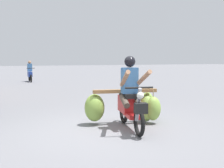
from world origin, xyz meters
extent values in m
plane|color=slate|center=(0.00, 0.00, 0.00)|extent=(120.00, 120.00, 0.00)
torus|color=black|center=(0.48, -0.67, 0.28)|extent=(0.19, 0.56, 0.56)
torus|color=black|center=(0.71, 0.51, 0.28)|extent=(0.19, 0.56, 0.56)
cube|color=red|center=(0.58, -0.18, 0.32)|extent=(0.35, 0.60, 0.08)
cube|color=red|center=(0.65, 0.21, 0.50)|extent=(0.40, 0.68, 0.36)
cube|color=black|center=(0.64, 0.14, 0.72)|extent=(0.37, 0.64, 0.10)
cylinder|color=gray|center=(0.49, -0.61, 0.62)|extent=(0.12, 0.29, 0.69)
cylinder|color=black|center=(0.48, -0.65, 0.96)|extent=(0.56, 0.15, 0.04)
sphere|color=silver|center=(0.46, -0.73, 0.82)|extent=(0.14, 0.14, 0.14)
cube|color=black|center=(0.46, -0.77, 0.58)|extent=(0.27, 0.20, 0.20)
cube|color=red|center=(0.48, -0.67, 0.58)|extent=(0.15, 0.29, 0.04)
cube|color=olive|center=(0.68, 0.36, 0.78)|extent=(1.49, 0.40, 0.08)
cube|color=olive|center=(0.72, 0.54, 0.75)|extent=(1.34, 0.35, 0.06)
ellipsoid|color=#83A746|center=(1.36, 0.51, 0.41)|extent=(0.38, 0.35, 0.60)
cylinder|color=#998459|center=(1.36, 0.51, 0.73)|extent=(0.02, 0.02, 0.11)
ellipsoid|color=#84A847|center=(1.21, 0.28, 0.37)|extent=(0.46, 0.44, 0.62)
cylinder|color=#998459|center=(1.21, 0.28, 0.72)|extent=(0.02, 0.02, 0.15)
ellipsoid|color=#82A645|center=(1.31, 0.15, 0.36)|extent=(0.40, 0.37, 0.56)
cylinder|color=#998459|center=(1.31, 0.15, 0.70)|extent=(0.02, 0.02, 0.18)
ellipsoid|color=#7FA241|center=(0.02, 0.60, 0.40)|extent=(0.53, 0.49, 0.63)
cylinder|color=#998459|center=(0.02, 0.60, 0.74)|extent=(0.02, 0.02, 0.11)
cube|color=#386699|center=(0.62, 0.02, 1.05)|extent=(0.38, 0.28, 0.56)
sphere|color=black|center=(0.61, 0.00, 1.46)|extent=(0.24, 0.24, 0.24)
cylinder|color=#9E7051|center=(0.74, -0.35, 1.11)|extent=(0.18, 0.72, 0.39)
cylinder|color=#9E7051|center=(0.36, -0.28, 1.11)|extent=(0.28, 0.72, 0.39)
cylinder|color=#4C4238|center=(0.73, -0.13, 0.62)|extent=(0.21, 0.46, 0.27)
cylinder|color=#4C4238|center=(0.45, -0.07, 0.62)|extent=(0.21, 0.46, 0.27)
torus|color=black|center=(0.29, 13.32, 0.26)|extent=(0.09, 0.52, 0.52)
torus|color=black|center=(0.32, 14.42, 0.26)|extent=(0.09, 0.52, 0.52)
cube|color=navy|center=(0.30, 13.97, 0.50)|extent=(0.26, 0.91, 0.32)
cylinder|color=black|center=(0.29, 13.37, 0.92)|extent=(0.50, 0.05, 0.04)
cube|color=#386699|center=(0.30, 13.99, 0.95)|extent=(0.30, 0.21, 0.52)
sphere|color=#9E7051|center=(0.30, 13.97, 1.30)|extent=(0.20, 0.20, 0.20)
camera|label=1|loc=(-2.15, -5.36, 1.51)|focal=44.87mm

